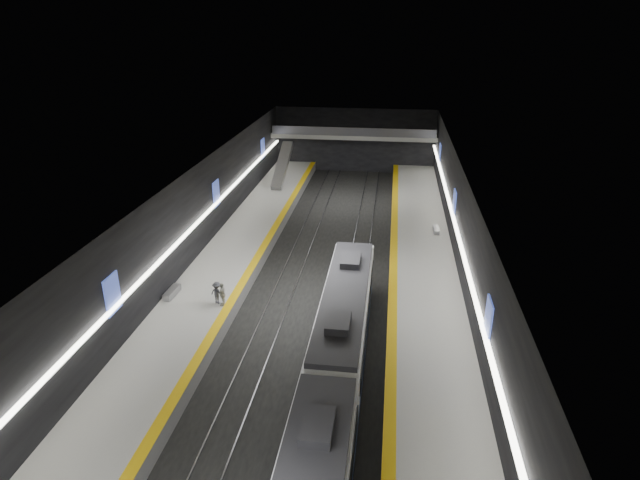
# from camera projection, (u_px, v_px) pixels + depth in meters

# --- Properties ---
(ground) EXTENTS (70.00, 70.00, 0.00)m
(ground) POSITION_uv_depth(u_px,v_px,m) (315.00, 306.00, 36.81)
(ground) COLOR black
(ground) RESTS_ON ground
(ceiling) EXTENTS (20.00, 70.00, 0.04)m
(ceiling) POSITION_uv_depth(u_px,v_px,m) (314.00, 195.00, 33.71)
(ceiling) COLOR beige
(ceiling) RESTS_ON wall_left
(wall_left) EXTENTS (0.04, 70.00, 8.00)m
(wall_left) POSITION_uv_depth(u_px,v_px,m) (170.00, 245.00, 36.51)
(wall_left) COLOR black
(wall_left) RESTS_ON ground
(wall_right) EXTENTS (0.04, 70.00, 8.00)m
(wall_right) POSITION_uv_depth(u_px,v_px,m) (470.00, 262.00, 34.01)
(wall_right) COLOR black
(wall_right) RESTS_ON ground
(wall_back) EXTENTS (20.00, 0.04, 8.00)m
(wall_back) POSITION_uv_depth(u_px,v_px,m) (355.00, 140.00, 67.23)
(wall_back) COLOR black
(wall_back) RESTS_ON ground
(platform_left) EXTENTS (5.00, 70.00, 1.00)m
(platform_left) POSITION_uv_depth(u_px,v_px,m) (209.00, 292.00, 37.55)
(platform_left) COLOR slate
(platform_left) RESTS_ON ground
(tile_surface_left) EXTENTS (5.00, 70.00, 0.02)m
(tile_surface_left) POSITION_uv_depth(u_px,v_px,m) (209.00, 286.00, 37.36)
(tile_surface_left) COLOR #9F9F9B
(tile_surface_left) RESTS_ON platform_left
(tactile_strip_left) EXTENTS (0.60, 70.00, 0.02)m
(tactile_strip_left) POSITION_uv_depth(u_px,v_px,m) (239.00, 288.00, 37.08)
(tactile_strip_left) COLOR #E2AF0B
(tactile_strip_left) RESTS_ON platform_left
(platform_right) EXTENTS (5.00, 70.00, 1.00)m
(platform_right) POSITION_uv_depth(u_px,v_px,m) (425.00, 307.00, 35.67)
(platform_right) COLOR slate
(platform_right) RESTS_ON ground
(tile_surface_right) EXTENTS (5.00, 70.00, 0.02)m
(tile_surface_right) POSITION_uv_depth(u_px,v_px,m) (426.00, 300.00, 35.48)
(tile_surface_right) COLOR #9F9F9B
(tile_surface_right) RESTS_ON platform_right
(tactile_strip_right) EXTENTS (0.60, 70.00, 0.02)m
(tactile_strip_right) POSITION_uv_depth(u_px,v_px,m) (393.00, 298.00, 35.75)
(tactile_strip_right) COLOR #E2AF0B
(tactile_strip_right) RESTS_ON platform_right
(rails) EXTENTS (6.52, 70.00, 0.12)m
(rails) POSITION_uv_depth(u_px,v_px,m) (315.00, 305.00, 36.78)
(rails) COLOR gray
(rails) RESTS_ON ground
(train) EXTENTS (2.69, 30.04, 3.60)m
(train) POSITION_uv_depth(u_px,v_px,m) (329.00, 402.00, 24.32)
(train) COLOR #101B3C
(train) RESTS_ON ground
(ad_posters) EXTENTS (19.94, 53.50, 2.20)m
(ad_posters) POSITION_uv_depth(u_px,v_px,m) (316.00, 240.00, 35.98)
(ad_posters) COLOR #3C50B4
(ad_posters) RESTS_ON wall_left
(cove_light_left) EXTENTS (0.25, 68.60, 0.12)m
(cove_light_left) POSITION_uv_depth(u_px,v_px,m) (173.00, 248.00, 36.57)
(cove_light_left) COLOR white
(cove_light_left) RESTS_ON wall_left
(cove_light_right) EXTENTS (0.25, 68.60, 0.12)m
(cove_light_right) POSITION_uv_depth(u_px,v_px,m) (466.00, 264.00, 34.11)
(cove_light_right) COLOR white
(cove_light_right) RESTS_ON wall_right
(mezzanine_bridge) EXTENTS (20.00, 3.00, 1.50)m
(mezzanine_bridge) POSITION_uv_depth(u_px,v_px,m) (354.00, 136.00, 64.94)
(mezzanine_bridge) COLOR gray
(mezzanine_bridge) RESTS_ON wall_left
(escalator) EXTENTS (1.20, 7.50, 3.92)m
(escalator) POSITION_uv_depth(u_px,v_px,m) (282.00, 165.00, 60.38)
(escalator) COLOR #99999E
(escalator) RESTS_ON platform_left
(bench_left_far) EXTENTS (0.60, 1.88, 0.45)m
(bench_left_far) POSITION_uv_depth(u_px,v_px,m) (172.00, 292.00, 36.03)
(bench_left_far) COLOR #99999E
(bench_left_far) RESTS_ON platform_left
(bench_right_far) EXTENTS (0.49, 1.64, 0.40)m
(bench_right_far) POSITION_uv_depth(u_px,v_px,m) (436.00, 230.00, 46.65)
(bench_right_far) COLOR #99999E
(bench_right_far) RESTS_ON platform_right
(passenger_left_a) EXTENTS (0.50, 0.98, 1.61)m
(passenger_left_a) POSITION_uv_depth(u_px,v_px,m) (223.00, 294.00, 34.60)
(passenger_left_a) COLOR beige
(passenger_left_a) RESTS_ON platform_left
(passenger_left_b) EXTENTS (1.12, 0.87, 1.53)m
(passenger_left_b) POSITION_uv_depth(u_px,v_px,m) (217.00, 293.00, 34.83)
(passenger_left_b) COLOR #44454C
(passenger_left_b) RESTS_ON platform_left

